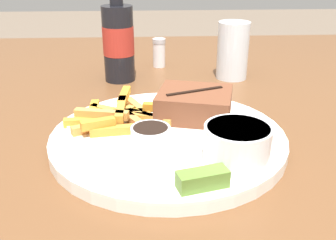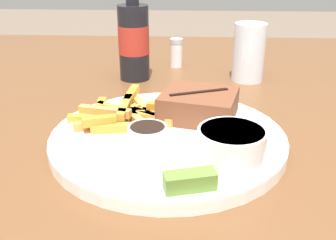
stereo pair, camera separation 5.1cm
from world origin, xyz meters
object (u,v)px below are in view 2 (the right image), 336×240
(steak_portion, at_px, (199,105))
(beer_bottle, at_px, (134,38))
(dinner_plate, at_px, (168,139))
(coleslaw_cup, at_px, (231,145))
(fork_utensil, at_px, (110,125))
(drinking_glass, at_px, (249,52))
(dipping_sauce_cup, at_px, (148,135))
(salt_shaker, at_px, (176,53))
(pickle_spear, at_px, (190,181))

(steak_portion, relative_size, beer_bottle, 0.53)
(dinner_plate, xyz_separation_m, coleslaw_cup, (0.08, -0.08, 0.03))
(fork_utensil, relative_size, drinking_glass, 1.14)
(dipping_sauce_cup, bearing_deg, drinking_glass, 62.65)
(steak_portion, height_order, salt_shaker, salt_shaker)
(steak_portion, xyz_separation_m, salt_shaker, (-0.04, 0.33, -0.01))
(dipping_sauce_cup, height_order, pickle_spear, dipping_sauce_cup)
(dinner_plate, bearing_deg, coleslaw_cup, -45.94)
(steak_portion, relative_size, fork_utensil, 0.96)
(dipping_sauce_cup, bearing_deg, beer_bottle, 100.12)
(dipping_sauce_cup, bearing_deg, salt_shaker, 86.80)
(dinner_plate, height_order, dipping_sauce_cup, dipping_sauce_cup)
(fork_utensil, bearing_deg, steak_portion, 28.75)
(coleslaw_cup, xyz_separation_m, drinking_glass, (0.07, 0.38, 0.01))
(dinner_plate, distance_m, beer_bottle, 0.32)
(fork_utensil, height_order, beer_bottle, beer_bottle)
(dinner_plate, bearing_deg, steak_portion, 53.06)
(dinner_plate, height_order, fork_utensil, fork_utensil)
(steak_portion, height_order, beer_bottle, beer_bottle)
(beer_bottle, height_order, drinking_glass, beer_bottle)
(drinking_glass, bearing_deg, pickle_spear, -105.46)
(coleslaw_cup, bearing_deg, dinner_plate, 134.06)
(pickle_spear, distance_m, salt_shaker, 0.53)
(beer_bottle, height_order, salt_shaker, beer_bottle)
(pickle_spear, xyz_separation_m, salt_shaker, (-0.03, 0.52, 0.00))
(coleslaw_cup, relative_size, salt_shaker, 1.25)
(pickle_spear, height_order, fork_utensil, pickle_spear)
(dipping_sauce_cup, distance_m, fork_utensil, 0.08)
(dinner_plate, xyz_separation_m, salt_shaker, (-0.00, 0.39, 0.02))
(dinner_plate, relative_size, drinking_glass, 2.80)
(steak_portion, bearing_deg, drinking_glass, 66.05)
(steak_portion, bearing_deg, beer_bottle, 118.32)
(drinking_glass, bearing_deg, beer_bottle, -179.46)
(beer_bottle, bearing_deg, dinner_plate, -74.06)
(pickle_spear, xyz_separation_m, fork_utensil, (-0.12, 0.15, -0.01))
(steak_portion, xyz_separation_m, drinking_glass, (0.11, 0.24, 0.02))
(dinner_plate, bearing_deg, dipping_sauce_cup, -121.54)
(steak_portion, xyz_separation_m, dipping_sauce_cup, (-0.07, -0.10, -0.00))
(steak_portion, bearing_deg, pickle_spear, -93.94)
(coleslaw_cup, bearing_deg, pickle_spear, -131.86)
(steak_portion, distance_m, coleslaw_cup, 0.14)
(fork_utensil, xyz_separation_m, salt_shaker, (0.09, 0.37, 0.01))
(dinner_plate, relative_size, fork_utensil, 2.45)
(steak_portion, height_order, coleslaw_cup, coleslaw_cup)
(dipping_sauce_cup, relative_size, beer_bottle, 0.21)
(beer_bottle, relative_size, drinking_glass, 2.08)
(steak_portion, bearing_deg, salt_shaker, 97.62)
(pickle_spear, xyz_separation_m, drinking_glass, (0.12, 0.43, 0.03))
(drinking_glass, bearing_deg, steak_portion, -113.95)
(pickle_spear, height_order, drinking_glass, drinking_glass)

